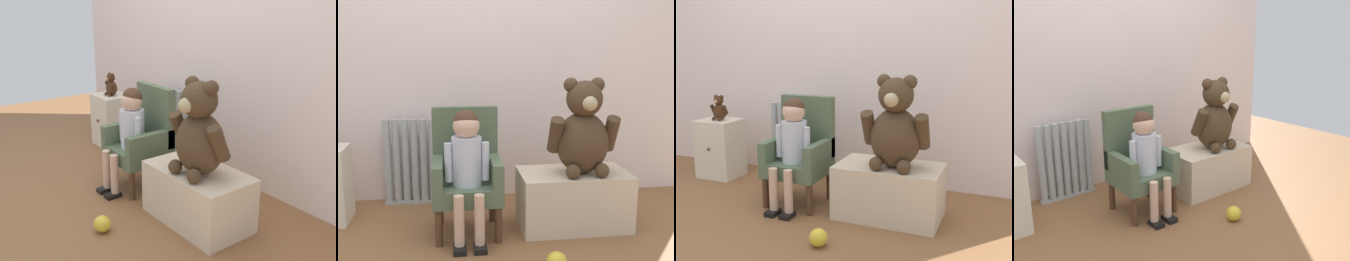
# 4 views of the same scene
# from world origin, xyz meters

# --- Properties ---
(ground_plane) EXTENTS (6.00, 6.00, 0.00)m
(ground_plane) POSITION_xyz_m (0.00, 0.00, 0.00)
(ground_plane) COLOR brown
(back_wall) EXTENTS (3.80, 0.05, 2.40)m
(back_wall) POSITION_xyz_m (0.00, 1.20, 1.20)
(back_wall) COLOR silver
(back_wall) RESTS_ON ground_plane
(radiator) EXTENTS (0.43, 0.05, 0.61)m
(radiator) POSITION_xyz_m (-0.35, 1.08, 0.30)
(radiator) COLOR #A5ADAF
(radiator) RESTS_ON ground_plane
(small_dresser) EXTENTS (0.32, 0.30, 0.48)m
(small_dresser) POSITION_xyz_m (-0.90, 0.81, 0.24)
(small_dresser) COLOR beige
(small_dresser) RESTS_ON ground_plane
(child_armchair) EXTENTS (0.39, 0.38, 0.74)m
(child_armchair) POSITION_xyz_m (-0.01, 0.57, 0.36)
(child_armchair) COLOR #506247
(child_armchair) RESTS_ON ground_plane
(child_figure) EXTENTS (0.25, 0.35, 0.75)m
(child_figure) POSITION_xyz_m (-0.01, 0.46, 0.49)
(child_figure) COLOR silver
(child_figure) RESTS_ON ground_plane
(low_bench) EXTENTS (0.66, 0.39, 0.34)m
(low_bench) POSITION_xyz_m (0.64, 0.54, 0.17)
(low_bench) COLOR beige
(low_bench) RESTS_ON ground_plane
(large_teddy_bear) EXTENTS (0.42, 0.29, 0.57)m
(large_teddy_bear) POSITION_xyz_m (0.68, 0.51, 0.60)
(large_teddy_bear) COLOR #45311F
(large_teddy_bear) RESTS_ON low_bench
(small_teddy_bear) EXTENTS (0.15, 0.11, 0.21)m
(small_teddy_bear) POSITION_xyz_m (-0.89, 0.81, 0.57)
(small_teddy_bear) COLOR #3F2413
(small_teddy_bear) RESTS_ON small_dresser
(toy_ball) EXTENTS (0.10, 0.10, 0.10)m
(toy_ball) POSITION_xyz_m (0.40, -0.00, 0.05)
(toy_ball) COLOR gold
(toy_ball) RESTS_ON ground_plane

